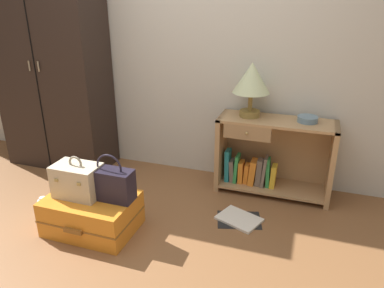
# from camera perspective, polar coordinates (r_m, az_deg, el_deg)

# --- Properties ---
(ground_plane) EXTENTS (9.00, 9.00, 0.00)m
(ground_plane) POSITION_cam_1_polar(r_m,az_deg,el_deg) (2.57, -11.47, -17.39)
(ground_plane) COLOR brown
(back_wall) EXTENTS (6.40, 0.10, 2.60)m
(back_wall) POSITION_cam_1_polar(r_m,az_deg,el_deg) (3.37, -0.07, 16.78)
(back_wall) COLOR beige
(back_wall) RESTS_ON ground_plane
(wardrobe) EXTENTS (1.03, 0.47, 2.06)m
(wardrobe) POSITION_cam_1_polar(r_m,az_deg,el_deg) (3.79, -21.02, 11.84)
(wardrobe) COLOR black
(wardrobe) RESTS_ON ground_plane
(bookshelf) EXTENTS (0.96, 0.35, 0.67)m
(bookshelf) POSITION_cam_1_polar(r_m,az_deg,el_deg) (3.23, 11.89, -1.97)
(bookshelf) COLOR tan
(bookshelf) RESTS_ON ground_plane
(table_lamp) EXTENTS (0.31, 0.31, 0.45)m
(table_lamp) POSITION_cam_1_polar(r_m,az_deg,el_deg) (3.06, 9.25, 9.78)
(table_lamp) COLOR olive
(table_lamp) RESTS_ON bookshelf
(bowl) EXTENTS (0.16, 0.16, 0.05)m
(bowl) POSITION_cam_1_polar(r_m,az_deg,el_deg) (3.10, 17.52, 3.70)
(bowl) COLOR slate
(bowl) RESTS_ON bookshelf
(suitcase_large) EXTENTS (0.64, 0.47, 0.27)m
(suitcase_large) POSITION_cam_1_polar(r_m,az_deg,el_deg) (2.83, -15.26, -10.34)
(suitcase_large) COLOR orange
(suitcase_large) RESTS_ON ground_plane
(train_case) EXTENTS (0.33, 0.22, 0.31)m
(train_case) POSITION_cam_1_polar(r_m,az_deg,el_deg) (2.76, -17.35, -5.39)
(train_case) COLOR beige
(train_case) RESTS_ON suitcase_large
(handbag) EXTENTS (0.33, 0.14, 0.34)m
(handbag) POSITION_cam_1_polar(r_m,az_deg,el_deg) (2.66, -12.54, -6.01)
(handbag) COLOR #231E2D
(handbag) RESTS_ON suitcase_large
(bottle) EXTENTS (0.08, 0.08, 0.18)m
(bottle) POSITION_cam_1_polar(r_m,az_deg,el_deg) (3.11, -22.01, -9.23)
(bottle) COLOR white
(bottle) RESTS_ON ground_plane
(open_book_on_floor) EXTENTS (0.39, 0.33, 0.02)m
(open_book_on_floor) POSITION_cam_1_polar(r_m,az_deg,el_deg) (2.92, 7.32, -11.50)
(open_book_on_floor) COLOR white
(open_book_on_floor) RESTS_ON ground_plane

